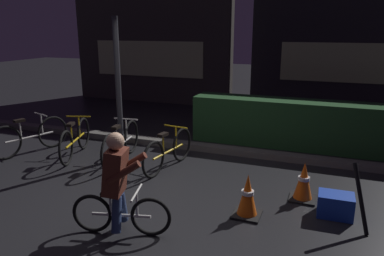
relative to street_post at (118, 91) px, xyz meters
The scene contains 15 objects.
ground_plane 2.26m from the street_post, 40.10° to the right, with size 40.00×40.00×0.00m, color black.
sidewalk_curb 2.12m from the street_post, 35.06° to the left, with size 12.00×0.24×0.12m, color #56544F.
hedge_row 3.83m from the street_post, 30.51° to the left, with size 4.80×0.70×0.95m, color #214723.
storefront_left 5.73m from the street_post, 110.81° to the left, with size 5.29×0.54×4.28m.
storefront_right 7.35m from the street_post, 55.31° to the left, with size 5.99×0.54×4.48m.
street_post is the anchor object (origin of this frame).
parked_bike_leftmost 2.07m from the street_post, 169.25° to the right, with size 0.58×1.52×0.73m.
parked_bike_left_mid 1.30m from the street_post, 167.53° to the right, with size 0.57×1.50×0.72m.
parked_bike_center_left 0.95m from the street_post, 59.87° to the right, with size 0.46×1.59×0.74m.
parked_bike_center_right 1.40m from the street_post, ahead, with size 0.46×1.51×0.70m.
traffic_cone_near 3.12m from the street_post, 26.11° to the right, with size 0.36×0.36×0.57m.
traffic_cone_far 3.48m from the street_post, ahead, with size 0.36×0.36×0.56m.
blue_crate 3.99m from the street_post, 13.61° to the right, with size 0.44×0.32×0.30m, color #193DB7.
cyclist 2.69m from the street_post, 59.12° to the right, with size 1.16×0.50×1.25m.
closed_umbrella 4.23m from the street_post, 16.14° to the right, with size 0.05×0.05×0.85m, color black.
Camera 1 is at (2.10, -4.40, 2.36)m, focal length 34.57 mm.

